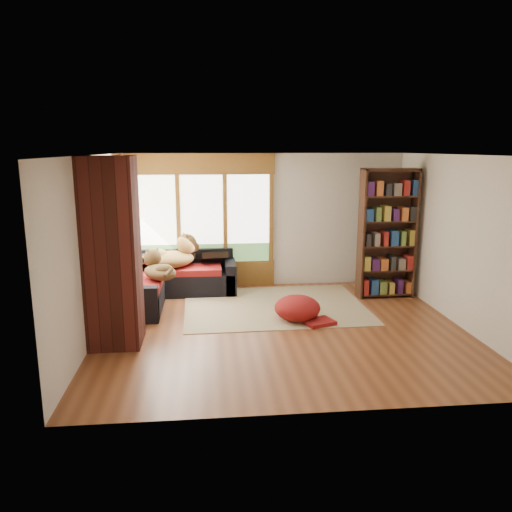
{
  "coord_description": "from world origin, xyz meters",
  "views": [
    {
      "loc": [
        -1.11,
        -7.14,
        2.7
      ],
      "look_at": [
        -0.31,
        0.87,
        0.95
      ],
      "focal_mm": 35.0,
      "sensor_mm": 36.0,
      "label": 1
    }
  ],
  "objects_px": {
    "brick_chimney": "(112,253)",
    "area_rug": "(275,306)",
    "pouf": "(297,307)",
    "dog_tan": "(173,253)",
    "bookshelf": "(387,234)",
    "dog_brindle": "(158,266)",
    "sectional_sofa": "(161,283)"
  },
  "relations": [
    {
      "from": "sectional_sofa",
      "to": "bookshelf",
      "type": "distance_m",
      "value": 4.19
    },
    {
      "from": "sectional_sofa",
      "to": "bookshelf",
      "type": "xyz_separation_m",
      "value": [
        4.09,
        -0.23,
        0.87
      ]
    },
    {
      "from": "brick_chimney",
      "to": "bookshelf",
      "type": "xyz_separation_m",
      "value": [
        4.54,
        1.82,
        -0.13
      ]
    },
    {
      "from": "pouf",
      "to": "brick_chimney",
      "type": "bearing_deg",
      "value": -165.42
    },
    {
      "from": "brick_chimney",
      "to": "bookshelf",
      "type": "relative_size",
      "value": 1.11
    },
    {
      "from": "dog_tan",
      "to": "dog_brindle",
      "type": "bearing_deg",
      "value": -121.48
    },
    {
      "from": "dog_brindle",
      "to": "dog_tan",
      "type": "bearing_deg",
      "value": -45.64
    },
    {
      "from": "brick_chimney",
      "to": "area_rug",
      "type": "relative_size",
      "value": 0.84
    },
    {
      "from": "sectional_sofa",
      "to": "pouf",
      "type": "xyz_separation_m",
      "value": [
        2.26,
        -1.35,
        -0.09
      ]
    },
    {
      "from": "sectional_sofa",
      "to": "dog_brindle",
      "type": "distance_m",
      "value": 0.68
    },
    {
      "from": "sectional_sofa",
      "to": "dog_brindle",
      "type": "relative_size",
      "value": 2.52
    },
    {
      "from": "bookshelf",
      "to": "pouf",
      "type": "bearing_deg",
      "value": -148.67
    },
    {
      "from": "sectional_sofa",
      "to": "dog_tan",
      "type": "distance_m",
      "value": 0.61
    },
    {
      "from": "brick_chimney",
      "to": "area_rug",
      "type": "xyz_separation_m",
      "value": [
        2.44,
        1.43,
        -1.29
      ]
    },
    {
      "from": "bookshelf",
      "to": "dog_tan",
      "type": "relative_size",
      "value": 2.15
    },
    {
      "from": "pouf",
      "to": "dog_tan",
      "type": "relative_size",
      "value": 0.67
    },
    {
      "from": "pouf",
      "to": "dog_tan",
      "type": "bearing_deg",
      "value": 141.66
    },
    {
      "from": "sectional_sofa",
      "to": "dog_tan",
      "type": "bearing_deg",
      "value": 46.73
    },
    {
      "from": "dog_brindle",
      "to": "bookshelf",
      "type": "bearing_deg",
      "value": -116.64
    },
    {
      "from": "dog_tan",
      "to": "bookshelf",
      "type": "bearing_deg",
      "value": -23.79
    },
    {
      "from": "sectional_sofa",
      "to": "dog_brindle",
      "type": "xyz_separation_m",
      "value": [
        0.01,
        -0.52,
        0.45
      ]
    },
    {
      "from": "area_rug",
      "to": "pouf",
      "type": "bearing_deg",
      "value": -69.91
    },
    {
      "from": "sectional_sofa",
      "to": "bookshelf",
      "type": "height_order",
      "value": "bookshelf"
    },
    {
      "from": "brick_chimney",
      "to": "dog_brindle",
      "type": "xyz_separation_m",
      "value": [
        0.46,
        1.53,
        -0.55
      ]
    },
    {
      "from": "area_rug",
      "to": "bookshelf",
      "type": "distance_m",
      "value": 2.44
    },
    {
      "from": "pouf",
      "to": "dog_brindle",
      "type": "relative_size",
      "value": 0.84
    },
    {
      "from": "brick_chimney",
      "to": "dog_tan",
      "type": "bearing_deg",
      "value": 73.96
    },
    {
      "from": "area_rug",
      "to": "dog_tan",
      "type": "relative_size",
      "value": 2.84
    },
    {
      "from": "brick_chimney",
      "to": "bookshelf",
      "type": "bearing_deg",
      "value": 21.87
    },
    {
      "from": "brick_chimney",
      "to": "dog_brindle",
      "type": "distance_m",
      "value": 1.69
    },
    {
      "from": "sectional_sofa",
      "to": "dog_tan",
      "type": "xyz_separation_m",
      "value": [
        0.22,
        0.27,
        0.51
      ]
    },
    {
      "from": "pouf",
      "to": "dog_brindle",
      "type": "distance_m",
      "value": 2.45
    }
  ]
}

